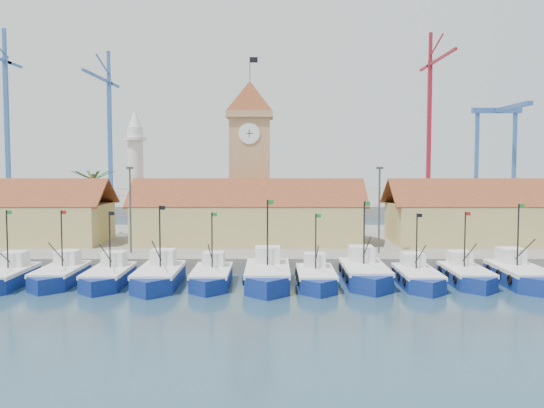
{
  "coord_description": "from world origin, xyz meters",
  "views": [
    {
      "loc": [
        2.86,
        -50.96,
        11.06
      ],
      "look_at": [
        2.8,
        18.0,
        6.22
      ],
      "focal_mm": 40.0,
      "sensor_mm": 36.0,
      "label": 1
    }
  ],
  "objects_px": {
    "boat_0": "(4,279)",
    "minaret": "(136,172)",
    "clock_tower": "(250,154)",
    "boat_5": "(267,277)"
  },
  "relations": [
    {
      "from": "boat_5",
      "to": "minaret",
      "type": "bearing_deg",
      "value": 123.94
    },
    {
      "from": "clock_tower",
      "to": "minaret",
      "type": "relative_size",
      "value": 1.39
    },
    {
      "from": "boat_5",
      "to": "clock_tower",
      "type": "bearing_deg",
      "value": 95.76
    },
    {
      "from": "boat_0",
      "to": "minaret",
      "type": "height_order",
      "value": "minaret"
    },
    {
      "from": "boat_0",
      "to": "minaret",
      "type": "distance_m",
      "value": 28.22
    },
    {
      "from": "boat_5",
      "to": "clock_tower",
      "type": "xyz_separation_m",
      "value": [
        -2.41,
        23.86,
        11.13
      ]
    },
    {
      "from": "boat_0",
      "to": "boat_5",
      "type": "distance_m",
      "value": 23.3
    },
    {
      "from": "boat_5",
      "to": "minaret",
      "type": "height_order",
      "value": "minaret"
    },
    {
      "from": "clock_tower",
      "to": "boat_5",
      "type": "bearing_deg",
      "value": -84.24
    },
    {
      "from": "clock_tower",
      "to": "minaret",
      "type": "xyz_separation_m",
      "value": [
        -15.0,
        2.0,
        -2.23
      ]
    }
  ]
}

